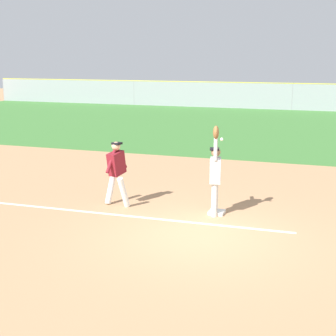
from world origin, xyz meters
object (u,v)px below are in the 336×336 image
first_base (217,212)px  parked_car_blue (212,94)px  fielder (215,172)px  parked_car_black (278,96)px  runner (117,169)px  baseball (222,139)px

first_base → parked_car_blue: parked_car_blue is taller
fielder → parked_car_black: bearing=-98.2°
runner → baseball: 2.99m
first_base → baseball: bearing=-67.3°
runner → parked_car_black: bearing=102.3°
fielder → parked_car_blue: size_ratio=0.50×
first_base → parked_car_black: parked_car_black is taller
runner → parked_car_blue: runner is taller
parked_car_blue → parked_car_black: 5.51m
first_base → parked_car_blue: bearing=103.3°
parked_car_blue → fielder: bearing=-72.1°
fielder → baseball: size_ratio=30.81×
fielder → baseball: fielder is taller
parked_car_blue → parked_car_black: same height
first_base → parked_car_blue: (-6.98, 29.60, 0.63)m
first_base → runner: bearing=-176.9°
runner → baseball: (2.82, -0.23, 0.97)m
first_base → fielder: 1.09m
first_base → baseball: (0.16, -0.37, 1.93)m
baseball → first_base: bearing=112.7°
parked_car_blue → parked_car_black: size_ratio=1.00×
fielder → parked_car_black: 30.22m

